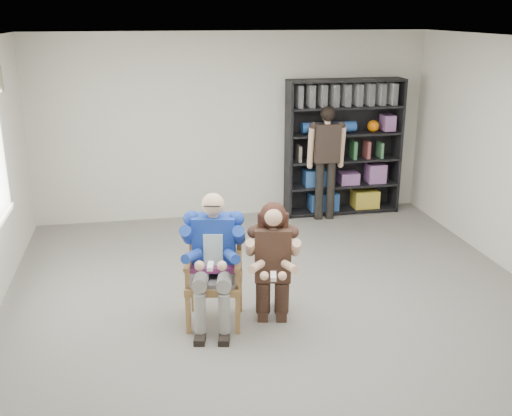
{
  "coord_description": "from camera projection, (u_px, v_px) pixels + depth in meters",
  "views": [
    {
      "loc": [
        -1.35,
        -5.41,
        3.07
      ],
      "look_at": [
        -0.2,
        0.6,
        1.05
      ],
      "focal_mm": 42.0,
      "sensor_mm": 36.0,
      "label": 1
    }
  ],
  "objects": [
    {
      "name": "seated_man",
      "position": [
        214.0,
        260.0,
        6.0
      ],
      "size": [
        0.76,
        0.94,
        1.39
      ],
      "primitive_type": null,
      "rotation": [
        0.0,
        0.0,
        -0.2
      ],
      "color": "navy",
      "rests_on": "floor"
    },
    {
      "name": "floor",
      "position": [
        286.0,
        320.0,
        6.25
      ],
      "size": [
        6.0,
        7.0,
        0.01
      ],
      "primitive_type": "cube",
      "color": "slate",
      "rests_on": "ground"
    },
    {
      "name": "kneeling_woman",
      "position": [
        273.0,
        265.0,
        6.01
      ],
      "size": [
        0.7,
        0.95,
        1.27
      ],
      "primitive_type": null,
      "rotation": [
        0.0,
        0.0,
        -0.2
      ],
      "color": "#332216",
      "rests_on": "floor"
    },
    {
      "name": "armchair",
      "position": [
        214.0,
        274.0,
        6.05
      ],
      "size": [
        0.73,
        0.71,
        1.07
      ],
      "primitive_type": null,
      "rotation": [
        0.0,
        0.0,
        -0.2
      ],
      "color": "olive",
      "rests_on": "floor"
    },
    {
      "name": "room_shell",
      "position": [
        288.0,
        192.0,
        5.81
      ],
      "size": [
        6.0,
        7.0,
        2.8
      ],
      "primitive_type": null,
      "color": "beige",
      "rests_on": "ground"
    },
    {
      "name": "standing_man",
      "position": [
        326.0,
        164.0,
        9.04
      ],
      "size": [
        0.55,
        0.33,
        1.74
      ],
      "primitive_type": null,
      "rotation": [
        0.0,
        0.0,
        -0.06
      ],
      "color": "#2B211D",
      "rests_on": "floor"
    },
    {
      "name": "bookshelf",
      "position": [
        344.0,
        148.0,
        9.29
      ],
      "size": [
        1.8,
        0.38,
        2.1
      ],
      "primitive_type": null,
      "color": "black",
      "rests_on": "floor"
    }
  ]
}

